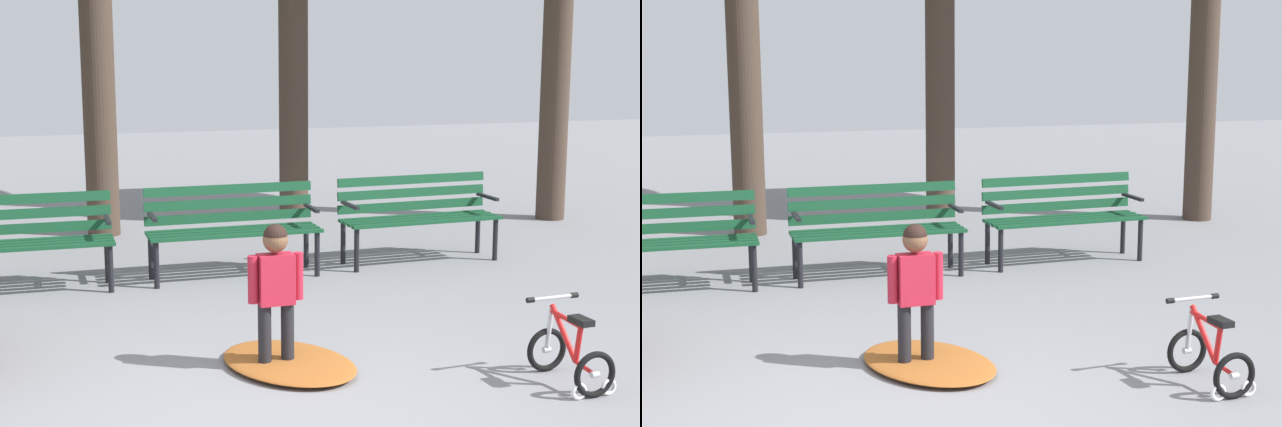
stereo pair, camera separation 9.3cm
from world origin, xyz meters
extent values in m
plane|color=gray|center=(0.00, 0.00, 0.00)|extent=(36.00, 36.00, 0.00)
cube|color=#144728|center=(-1.33, 3.63, 0.44)|extent=(1.60, 0.07, 0.03)
cube|color=#144728|center=(-1.33, 3.51, 0.44)|extent=(1.60, 0.07, 0.03)
cube|color=#144728|center=(-1.33, 3.39, 0.44)|extent=(1.60, 0.07, 0.03)
cube|color=#144728|center=(-1.33, 3.27, 0.44)|extent=(1.60, 0.07, 0.03)
cube|color=#144728|center=(-1.33, 3.67, 0.54)|extent=(1.60, 0.05, 0.09)
cube|color=#144728|center=(-1.33, 3.67, 0.67)|extent=(1.60, 0.05, 0.09)
cube|color=#144728|center=(-1.33, 3.67, 0.81)|extent=(1.60, 0.05, 0.09)
cylinder|color=black|center=(-0.58, 3.29, 0.22)|extent=(0.05, 0.05, 0.44)
cylinder|color=black|center=(-0.58, 3.65, 0.22)|extent=(0.05, 0.05, 0.44)
cube|color=black|center=(-0.58, 3.47, 0.62)|extent=(0.04, 0.40, 0.03)
cube|color=#144728|center=(0.57, 3.66, 0.44)|extent=(1.60, 0.09, 0.03)
cube|color=#144728|center=(0.57, 3.54, 0.44)|extent=(1.60, 0.09, 0.03)
cube|color=#144728|center=(0.57, 3.42, 0.44)|extent=(1.60, 0.09, 0.03)
cube|color=#144728|center=(0.58, 3.30, 0.44)|extent=(1.60, 0.09, 0.03)
cube|color=#144728|center=(0.57, 3.70, 0.54)|extent=(1.60, 0.06, 0.09)
cube|color=#144728|center=(0.57, 3.70, 0.67)|extent=(1.60, 0.06, 0.09)
cube|color=#144728|center=(0.57, 3.70, 0.81)|extent=(1.60, 0.06, 0.09)
cylinder|color=black|center=(1.33, 3.33, 0.22)|extent=(0.05, 0.05, 0.44)
cylinder|color=black|center=(1.32, 3.69, 0.22)|extent=(0.05, 0.05, 0.44)
cube|color=black|center=(1.32, 3.51, 0.62)|extent=(0.04, 0.40, 0.03)
cylinder|color=black|center=(-0.17, 3.31, 0.22)|extent=(0.05, 0.05, 0.44)
cylinder|color=black|center=(-0.18, 3.67, 0.22)|extent=(0.05, 0.05, 0.44)
cube|color=black|center=(-0.18, 3.49, 0.62)|extent=(0.04, 0.40, 0.03)
cube|color=#144728|center=(2.46, 3.75, 0.44)|extent=(1.60, 0.15, 0.03)
cube|color=#144728|center=(2.47, 3.63, 0.44)|extent=(1.60, 0.15, 0.03)
cube|color=#144728|center=(2.48, 3.51, 0.44)|extent=(1.60, 0.15, 0.03)
cube|color=#144728|center=(2.48, 3.39, 0.44)|extent=(1.60, 0.15, 0.03)
cube|color=#144728|center=(2.46, 3.79, 0.54)|extent=(1.60, 0.12, 0.09)
cube|color=#144728|center=(2.46, 3.79, 0.67)|extent=(1.60, 0.12, 0.09)
cube|color=#144728|center=(2.46, 3.79, 0.81)|extent=(1.60, 0.12, 0.09)
cylinder|color=black|center=(3.23, 3.45, 0.22)|extent=(0.05, 0.05, 0.44)
cylinder|color=black|center=(3.21, 3.81, 0.22)|extent=(0.05, 0.05, 0.44)
cube|color=black|center=(3.22, 3.63, 0.62)|extent=(0.06, 0.40, 0.03)
cylinder|color=black|center=(1.73, 3.37, 0.22)|extent=(0.05, 0.05, 0.44)
cylinder|color=black|center=(1.71, 3.73, 0.22)|extent=(0.05, 0.05, 0.44)
cube|color=black|center=(1.72, 3.55, 0.62)|extent=(0.06, 0.40, 0.03)
cylinder|color=black|center=(0.39, 0.91, 0.23)|extent=(0.09, 0.09, 0.46)
cube|color=black|center=(0.39, 0.91, 0.03)|extent=(0.10, 0.16, 0.06)
cylinder|color=black|center=(0.24, 0.91, 0.23)|extent=(0.09, 0.09, 0.46)
cube|color=black|center=(0.24, 0.91, 0.03)|extent=(0.10, 0.16, 0.06)
cube|color=#B71E33|center=(0.31, 0.91, 0.63)|extent=(0.24, 0.15, 0.34)
sphere|color=brown|center=(0.31, 0.91, 0.89)|extent=(0.17, 0.17, 0.17)
sphere|color=black|center=(0.31, 0.91, 0.92)|extent=(0.16, 0.16, 0.16)
cylinder|color=#B71E33|center=(0.47, 0.92, 0.64)|extent=(0.07, 0.07, 0.32)
cylinder|color=#B71E33|center=(0.16, 0.91, 0.64)|extent=(0.07, 0.07, 0.32)
torus|color=black|center=(2.04, 0.36, 0.15)|extent=(0.30, 0.06, 0.30)
cylinder|color=silver|center=(2.04, 0.36, 0.15)|extent=(0.05, 0.04, 0.04)
torus|color=black|center=(2.07, -0.16, 0.15)|extent=(0.30, 0.06, 0.30)
cylinder|color=silver|center=(2.07, -0.16, 0.15)|extent=(0.05, 0.04, 0.04)
torus|color=white|center=(1.96, -0.17, 0.05)|extent=(0.11, 0.03, 0.11)
torus|color=white|center=(2.18, -0.16, 0.05)|extent=(0.11, 0.03, 0.11)
cylinder|color=red|center=(2.05, 0.18, 0.32)|extent=(0.06, 0.31, 0.32)
cylinder|color=red|center=(2.06, 0.02, 0.30)|extent=(0.04, 0.08, 0.27)
cylinder|color=red|center=(2.07, -0.06, 0.16)|extent=(0.04, 0.20, 0.05)
cylinder|color=silver|center=(2.04, 0.34, 0.31)|extent=(0.04, 0.07, 0.32)
cylinder|color=red|center=(2.05, 0.16, 0.42)|extent=(0.05, 0.32, 0.05)
cube|color=black|center=(2.06, 0.00, 0.45)|extent=(0.10, 0.18, 0.04)
cylinder|color=silver|center=(2.04, 0.32, 0.52)|extent=(0.34, 0.05, 0.02)
cylinder|color=black|center=(1.87, 0.30, 0.52)|extent=(0.05, 0.04, 0.04)
cylinder|color=black|center=(2.21, 0.33, 0.52)|extent=(0.05, 0.04, 0.04)
ellipsoid|color=#9E5623|center=(0.41, 0.93, 0.04)|extent=(1.14, 1.31, 0.07)
cylinder|color=#423328|center=(-0.43, 5.90, 2.12)|extent=(0.36, 0.36, 4.24)
cylinder|color=#423328|center=(1.96, 6.46, 2.12)|extent=(0.36, 0.36, 4.23)
cylinder|color=#423328|center=(4.94, 5.33, 1.74)|extent=(0.35, 0.35, 3.48)
camera|label=1|loc=(-1.20, -5.12, 2.19)|focal=54.19mm
camera|label=2|loc=(-1.12, -5.14, 2.19)|focal=54.19mm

